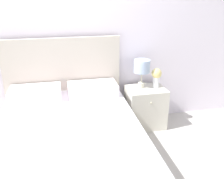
{
  "coord_description": "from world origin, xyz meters",
  "views": [
    {
      "loc": [
        -0.04,
        -3.27,
        1.82
      ],
      "look_at": [
        0.53,
        -0.54,
        0.71
      ],
      "focal_mm": 42.0,
      "sensor_mm": 36.0,
      "label": 1
    }
  ],
  "objects_px": {
    "bed": "(69,143)",
    "nightstand": "(145,107)",
    "table_lamp": "(142,67)",
    "flower_vase": "(156,76)"
  },
  "relations": [
    {
      "from": "bed",
      "to": "nightstand",
      "type": "distance_m",
      "value": 1.27
    },
    {
      "from": "table_lamp",
      "to": "flower_vase",
      "type": "relative_size",
      "value": 1.44
    },
    {
      "from": "bed",
      "to": "flower_vase",
      "type": "bearing_deg",
      "value": 30.57
    },
    {
      "from": "nightstand",
      "to": "flower_vase",
      "type": "xyz_separation_m",
      "value": [
        0.14,
        0.02,
        0.43
      ]
    },
    {
      "from": "bed",
      "to": "flower_vase",
      "type": "relative_size",
      "value": 7.62
    },
    {
      "from": "bed",
      "to": "flower_vase",
      "type": "height_order",
      "value": "bed"
    },
    {
      "from": "bed",
      "to": "table_lamp",
      "type": "xyz_separation_m",
      "value": [
        1.01,
        0.76,
        0.52
      ]
    },
    {
      "from": "flower_vase",
      "to": "bed",
      "type": "bearing_deg",
      "value": -149.43
    },
    {
      "from": "bed",
      "to": "table_lamp",
      "type": "relative_size",
      "value": 5.29
    },
    {
      "from": "nightstand",
      "to": "table_lamp",
      "type": "bearing_deg",
      "value": 129.18
    }
  ]
}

